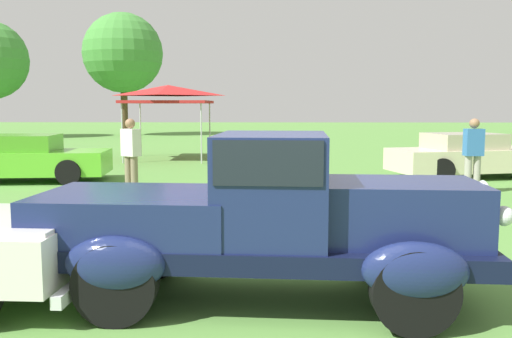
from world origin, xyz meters
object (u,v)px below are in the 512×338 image
at_px(feature_pickup_truck, 264,217).
at_px(spectator_by_row, 473,153).
at_px(spectator_near_truck, 131,154).
at_px(show_car_cream, 468,156).
at_px(show_car_lime, 27,159).
at_px(canopy_tent_left_field, 168,93).

bearing_deg(feature_pickup_truck, spectator_by_row, 56.67).
bearing_deg(spectator_near_truck, show_car_cream, 19.91).
xyz_separation_m(show_car_lime, spectator_near_truck, (3.23, -2.02, 0.31)).
distance_m(feature_pickup_truck, canopy_tent_left_field, 15.30).
bearing_deg(canopy_tent_left_field, spectator_near_truck, -85.70).
height_order(show_car_lime, canopy_tent_left_field, canopy_tent_left_field).
relative_size(show_car_cream, spectator_by_row, 2.69).
bearing_deg(canopy_tent_left_field, spectator_by_row, -43.40).
xyz_separation_m(feature_pickup_truck, spectator_by_row, (4.61, 7.01, 0.05)).
bearing_deg(canopy_tent_left_field, show_car_cream, -28.60).
bearing_deg(spectator_near_truck, spectator_by_row, 2.03).
bearing_deg(show_car_lime, feature_pickup_truck, -54.51).
xyz_separation_m(show_car_cream, spectator_by_row, (-0.89, -2.81, 0.31)).
xyz_separation_m(show_car_lime, canopy_tent_left_field, (2.63, 6.02, 1.82)).
height_order(spectator_near_truck, spectator_by_row, same).
bearing_deg(spectator_near_truck, canopy_tent_left_field, 94.30).
xyz_separation_m(spectator_near_truck, spectator_by_row, (7.62, 0.27, 0.00)).
bearing_deg(canopy_tent_left_field, show_car_lime, -113.57).
relative_size(spectator_near_truck, spectator_by_row, 1.00).
xyz_separation_m(feature_pickup_truck, spectator_near_truck, (-3.01, 6.74, 0.05)).
distance_m(spectator_near_truck, canopy_tent_left_field, 8.21).
relative_size(show_car_lime, show_car_cream, 0.92).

